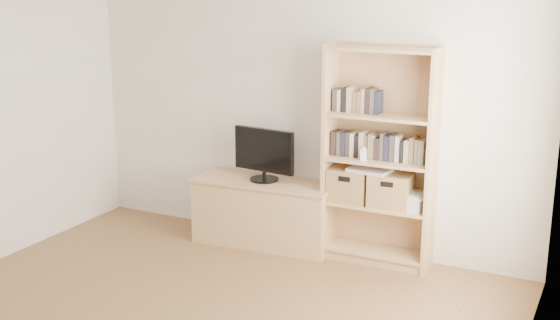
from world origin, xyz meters
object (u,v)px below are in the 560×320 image
Objects in this scene: tv_stand at (264,213)px; bookshelf at (379,157)px; baby_monitor at (364,155)px; television at (264,155)px; laptop at (370,170)px; basket_right at (391,190)px; basket_left at (350,184)px.

tv_stand is 1.29m from bookshelf.
baby_monitor is (-0.11, -0.11, 0.03)m from bookshelf.
tv_stand is 0.58m from television.
tv_stand is 0.68× the size of bookshelf.
television reaches higher than laptop.
baby_monitor is 0.18m from laptop.
basket_right is at bearing 12.74° from laptop.
laptop reaches higher than tv_stand.
television is at bearing 165.84° from baby_monitor.
basket_right is at bearing -2.60° from bookshelf.
bookshelf is at bearing 24.29° from laptop.
television reaches higher than basket_left.
basket_right is 1.01× the size of laptop.
tv_stand is 13.08× the size of baby_monitor.
tv_stand is 1.28m from basket_right.
basket_left is at bearing -178.81° from bookshelf.
television is at bearing 175.72° from tv_stand.
laptop is at bearing -163.60° from bookshelf.
television reaches higher than tv_stand.
laptop is (0.18, -0.01, 0.16)m from basket_left.
baby_monitor is 0.28× the size of basket_right.
basket_left is at bearing 134.54° from baby_monitor.
basket_left is (0.84, 0.07, -0.19)m from television.
baby_monitor reaches higher than laptop.
bookshelf is 5.37× the size of basket_right.
basket_left is (-0.15, 0.10, -0.31)m from baby_monitor.
bookshelf is 0.31m from basket_right.
basket_left reaches higher than tv_stand.
tv_stand is at bearing 5.84° from television.
laptop is at bearing 57.15° from baby_monitor.
bookshelf reaches higher than television.
basket_left is 1.00× the size of basket_right.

